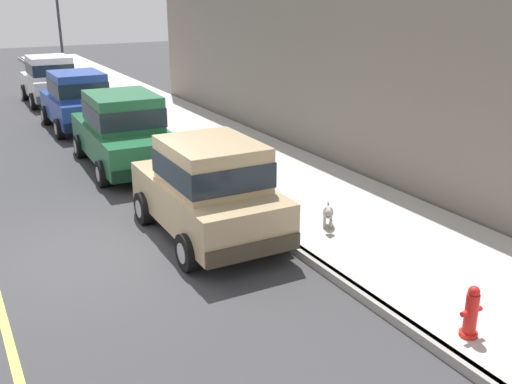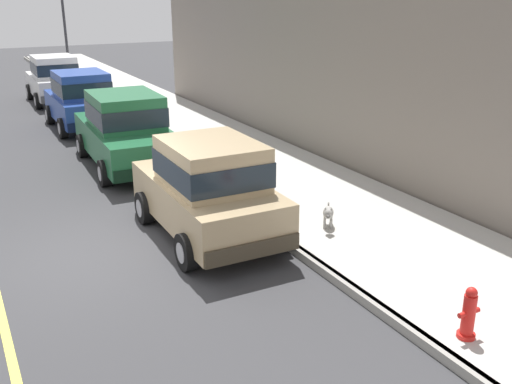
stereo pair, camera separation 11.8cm
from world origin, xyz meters
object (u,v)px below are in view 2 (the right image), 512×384
(car_blue_hatchback, at_px, (81,99))
(car_white_hatchback, at_px, (55,79))
(fire_hydrant, at_px, (469,314))
(car_tan_hatchback, at_px, (209,188))
(street_lamp, at_px, (64,22))
(car_green_sedan, at_px, (126,130))
(dog_grey, at_px, (328,213))

(car_blue_hatchback, height_order, car_white_hatchback, same)
(car_blue_hatchback, xyz_separation_m, fire_hydrant, (1.56, -14.92, -0.50))
(car_tan_hatchback, relative_size, fire_hydrant, 5.27)
(car_blue_hatchback, bearing_deg, street_lamp, 81.11)
(car_green_sedan, xyz_separation_m, street_lamp, (1.42, 14.27, 1.92))
(car_tan_hatchback, bearing_deg, car_green_sedan, 90.24)
(car_green_sedan, bearing_deg, fire_hydrant, -81.39)
(car_green_sedan, xyz_separation_m, car_blue_hatchback, (-0.05, 4.91, -0.01))
(dog_grey, bearing_deg, car_green_sedan, 108.34)
(dog_grey, relative_size, street_lamp, 0.15)
(car_green_sedan, distance_m, street_lamp, 14.47)
(car_green_sedan, xyz_separation_m, dog_grey, (2.03, -6.14, -0.55))
(car_blue_hatchback, bearing_deg, fire_hydrant, -84.01)
(fire_hydrant, height_order, street_lamp, street_lamp)
(car_white_hatchback, bearing_deg, fire_hydrant, -85.74)
(car_blue_hatchback, relative_size, street_lamp, 0.86)
(car_white_hatchback, bearing_deg, street_lamp, 71.65)
(car_green_sedan, bearing_deg, car_white_hatchback, 89.88)
(car_tan_hatchback, bearing_deg, street_lamp, 85.91)
(dog_grey, relative_size, fire_hydrant, 0.89)
(car_blue_hatchback, bearing_deg, car_tan_hatchback, -89.60)
(car_green_sedan, relative_size, fire_hydrant, 6.43)
(car_tan_hatchback, height_order, car_white_hatchback, same)
(car_tan_hatchback, relative_size, street_lamp, 0.86)
(car_tan_hatchback, distance_m, fire_hydrant, 5.05)
(car_green_sedan, distance_m, dog_grey, 6.49)
(car_blue_hatchback, distance_m, dog_grey, 11.26)
(car_tan_hatchback, height_order, fire_hydrant, car_tan_hatchback)
(dog_grey, height_order, street_lamp, street_lamp)
(dog_grey, xyz_separation_m, fire_hydrant, (-0.52, -3.87, 0.05))
(dog_grey, xyz_separation_m, street_lamp, (-0.62, 20.41, 2.48))
(fire_hydrant, distance_m, street_lamp, 24.39)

